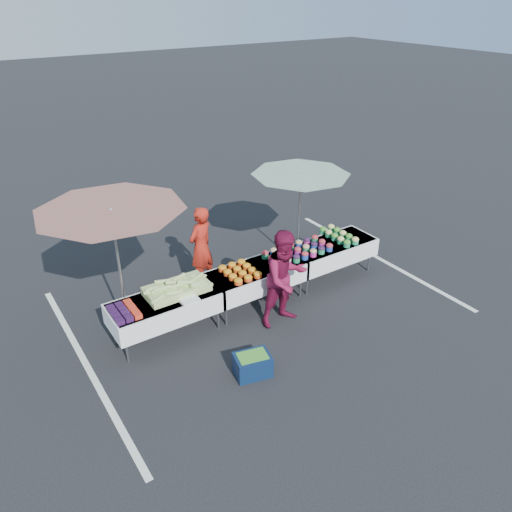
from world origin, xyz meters
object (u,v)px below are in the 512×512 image
umbrella_right (300,182)px  storage_bin (253,364)px  table_right (331,251)px  customer (285,278)px  umbrella_left (112,221)px  table_left (165,307)px  vendor (201,247)px  table_center (256,276)px

umbrella_right → storage_bin: bearing=-138.5°
table_right → umbrella_right: 1.50m
table_right → customer: customer is taller
customer → umbrella_left: (-2.45, 1.15, 1.25)m
table_left → vendor: 1.76m
customer → table_center: bearing=97.6°
table_left → umbrella_left: 1.69m
table_center → umbrella_left: bearing=170.3°
table_left → table_right: 3.60m
vendor → customer: 2.01m
umbrella_right → storage_bin: size_ratio=3.77×
table_center → vendor: 1.29m
table_center → vendor: size_ratio=1.13×
vendor → table_right: bearing=130.0°
table_center → vendor: bearing=113.3°
umbrella_right → vendor: bearing=170.0°
table_left → umbrella_left: size_ratio=0.67×
table_right → umbrella_left: bearing=174.5°
table_left → storage_bin: bearing=-67.2°
table_right → umbrella_left: size_ratio=0.67×
vendor → storage_bin: 2.91m
umbrella_right → storage_bin: umbrella_right is taller
storage_bin → customer: bearing=47.9°
table_right → table_center: bearing=180.0°
vendor → umbrella_left: size_ratio=0.59×
table_center → customer: (0.10, -0.75, 0.29)m
table_left → umbrella_right: (3.39, 0.80, 1.25)m
umbrella_left → umbrella_right: (3.93, 0.40, -0.30)m
table_left → customer: customer is taller
vendor → umbrella_left: (-1.84, -0.77, 1.31)m
table_left → storage_bin: size_ratio=3.01×
table_center → table_right: (1.80, 0.00, 0.00)m
table_center → storage_bin: table_center is taller
storage_bin → vendor: bearing=90.6°
table_left → table_right: bearing=0.0°
table_left → vendor: vendor is taller
umbrella_left → table_right: bearing=-5.5°
table_right → vendor: 2.59m
table_left → table_center: same height
umbrella_right → table_left: bearing=-166.7°
table_right → customer: (-1.70, -0.75, 0.29)m
table_center → customer: bearing=-82.0°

